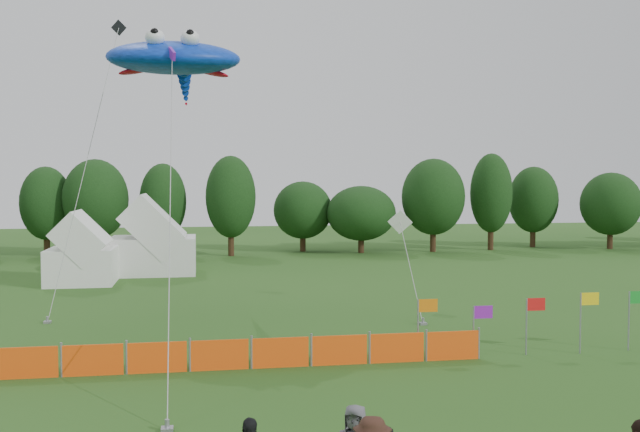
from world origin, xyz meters
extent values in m
cylinder|color=#382314|center=(-15.73, 46.21, 1.19)|extent=(0.50, 0.50, 2.38)
ellipsoid|color=black|center=(-15.73, 46.21, 4.30)|extent=(4.09, 4.09, 5.35)
cylinder|color=#382314|center=(-11.75, 45.39, 1.29)|extent=(0.50, 0.50, 2.57)
ellipsoid|color=black|center=(-11.75, 45.39, 4.64)|extent=(5.20, 5.20, 5.79)
cylinder|color=#382314|center=(-6.44, 45.32, 1.23)|extent=(0.50, 0.50, 2.46)
ellipsoid|color=black|center=(-6.44, 45.32, 4.45)|extent=(3.78, 3.78, 5.55)
cylinder|color=#382314|center=(-0.99, 43.92, 1.33)|extent=(0.50, 0.50, 2.66)
ellipsoid|color=black|center=(-0.99, 43.92, 4.81)|extent=(4.05, 4.05, 5.99)
cylinder|color=#382314|center=(5.28, 46.53, 0.99)|extent=(0.50, 0.50, 1.98)
ellipsoid|color=black|center=(5.28, 46.53, 3.58)|extent=(5.06, 5.06, 4.46)
cylinder|color=#382314|center=(9.99, 44.56, 0.93)|extent=(0.50, 0.50, 1.86)
ellipsoid|color=black|center=(9.99, 44.56, 3.35)|extent=(5.86, 5.86, 4.18)
cylinder|color=#382314|center=(16.28, 44.38, 1.31)|extent=(0.50, 0.50, 2.62)
ellipsoid|color=black|center=(16.28, 44.38, 4.73)|extent=(5.41, 5.41, 5.89)
cylinder|color=#382314|center=(21.78, 44.99, 1.39)|extent=(0.50, 0.50, 2.78)
ellipsoid|color=black|center=(21.78, 44.99, 5.02)|extent=(3.67, 3.67, 6.26)
cylinder|color=#382314|center=(26.67, 46.88, 1.21)|extent=(0.50, 0.50, 2.42)
ellipsoid|color=black|center=(26.67, 46.88, 4.36)|extent=(4.46, 4.46, 5.44)
cylinder|color=#382314|center=(32.69, 44.13, 1.12)|extent=(0.50, 0.50, 2.24)
ellipsoid|color=black|center=(32.69, 44.13, 4.04)|extent=(5.26, 5.26, 5.03)
cube|color=white|center=(-10.42, 29.94, 1.06)|extent=(3.86, 3.86, 2.12)
cube|color=silver|center=(-6.50, 33.93, 1.21)|extent=(5.50, 4.40, 2.42)
cube|color=#FD500E|center=(-8.82, 9.11, 0.50)|extent=(1.90, 0.06, 1.00)
cube|color=#FD500E|center=(-6.82, 9.11, 0.50)|extent=(1.90, 0.06, 1.00)
cube|color=#FD500E|center=(-4.82, 9.11, 0.50)|extent=(1.90, 0.06, 1.00)
cube|color=#FD500E|center=(-2.82, 9.11, 0.50)|extent=(1.90, 0.06, 1.00)
cube|color=#FD500E|center=(-0.82, 9.11, 0.50)|extent=(1.90, 0.06, 1.00)
cube|color=#FD500E|center=(1.18, 9.11, 0.50)|extent=(1.90, 0.06, 1.00)
cube|color=#FD500E|center=(3.18, 9.11, 0.50)|extent=(1.90, 0.06, 1.00)
cube|color=#FD500E|center=(5.18, 9.11, 0.50)|extent=(1.90, 0.06, 1.00)
cylinder|color=gray|center=(4.00, 9.35, 1.05)|extent=(0.06, 0.06, 2.11)
cube|color=orange|center=(4.35, 9.35, 1.88)|extent=(0.70, 0.02, 0.45)
cylinder|color=gray|center=(6.00, 9.29, 0.91)|extent=(0.06, 0.06, 1.83)
cube|color=purple|center=(6.35, 9.29, 1.60)|extent=(0.70, 0.02, 0.45)
cylinder|color=gray|center=(8.00, 9.34, 1.02)|extent=(0.06, 0.06, 2.03)
cube|color=red|center=(8.35, 9.34, 1.81)|extent=(0.70, 0.02, 0.45)
cylinder|color=gray|center=(10.00, 9.22, 1.10)|extent=(0.06, 0.06, 2.20)
cube|color=yellow|center=(10.35, 9.22, 1.97)|extent=(0.70, 0.02, 0.45)
cylinder|color=gray|center=(12.00, 9.37, 1.09)|extent=(0.06, 0.06, 2.17)
cube|color=#148C26|center=(12.35, 9.37, 1.95)|extent=(0.70, 0.02, 0.45)
ellipsoid|color=blue|center=(-4.50, 18.10, 11.58)|extent=(5.86, 4.48, 2.04)
sphere|color=white|center=(-5.23, 16.84, 12.21)|extent=(0.82, 0.82, 0.82)
sphere|color=white|center=(-3.77, 16.84, 12.21)|extent=(0.82, 0.82, 0.82)
ellipsoid|color=red|center=(-6.05, 18.30, 11.04)|extent=(1.71, 0.75, 0.27)
ellipsoid|color=red|center=(-2.94, 18.30, 11.04)|extent=(1.71, 0.75, 0.27)
cube|color=purple|center=(-4.50, 15.86, 11.38)|extent=(0.37, 0.96, 0.70)
cylinder|color=#A5A5A5|center=(-4.37, 9.90, 5.64)|extent=(0.28, 12.58, 11.30)
cube|color=gray|center=(-4.25, 3.62, 0.05)|extent=(0.30, 0.30, 0.10)
cube|color=white|center=(6.37, 19.98, 4.12)|extent=(1.21, 0.34, 1.21)
cylinder|color=#A5A5A5|center=(6.19, 17.49, 2.06)|extent=(0.40, 5.00, 4.14)
cube|color=gray|center=(6.00, 15.00, 0.05)|extent=(0.30, 0.30, 0.10)
cube|color=black|center=(-7.35, 23.03, 13.82)|extent=(0.78, 0.23, 0.78)
cylinder|color=#A5A5A5|center=(-8.68, 20.51, 6.91)|extent=(2.69, 5.07, 13.83)
cube|color=gray|center=(-10.00, 18.00, 0.05)|extent=(0.30, 0.30, 0.10)
camera|label=1|loc=(-3.38, -14.15, 6.27)|focal=40.00mm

